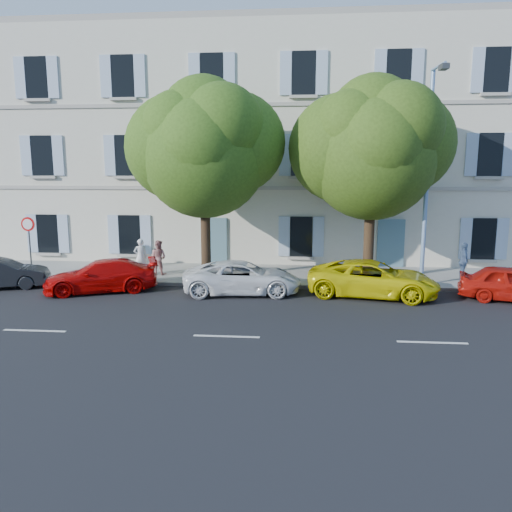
# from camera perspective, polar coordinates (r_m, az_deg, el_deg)

# --- Properties ---
(ground) EXTENTS (90.00, 90.00, 0.00)m
(ground) POSITION_cam_1_polar(r_m,az_deg,el_deg) (18.91, -1.60, -5.21)
(ground) COLOR black
(sidewalk) EXTENTS (36.00, 4.50, 0.15)m
(sidewalk) POSITION_cam_1_polar(r_m,az_deg,el_deg) (23.20, -0.33, -2.17)
(sidewalk) COLOR #A09E96
(sidewalk) RESTS_ON ground
(kerb) EXTENTS (36.00, 0.16, 0.16)m
(kerb) POSITION_cam_1_polar(r_m,az_deg,el_deg) (21.09, -0.88, -3.39)
(kerb) COLOR #9E998E
(kerb) RESTS_ON ground
(building) EXTENTS (28.00, 7.00, 12.00)m
(building) POSITION_cam_1_polar(r_m,az_deg,el_deg) (28.43, 0.78, 12.08)
(building) COLOR beige
(building) RESTS_ON ground
(car_dark_sedan) EXTENTS (4.02, 2.52, 1.25)m
(car_dark_sedan) POSITION_cam_1_polar(r_m,az_deg,el_deg) (23.41, -27.20, -1.80)
(car_dark_sedan) COLOR black
(car_dark_sedan) RESTS_ON ground
(car_red_coupe) EXTENTS (4.81, 3.23, 1.29)m
(car_red_coupe) POSITION_cam_1_polar(r_m,az_deg,el_deg) (21.25, -17.27, -2.18)
(car_red_coupe) COLOR #BE0605
(car_red_coupe) RESTS_ON ground
(car_white_coupe) EXTENTS (4.88, 2.62, 1.30)m
(car_white_coupe) POSITION_cam_1_polar(r_m,az_deg,el_deg) (19.99, -1.57, -2.46)
(car_white_coupe) COLOR white
(car_white_coupe) RESTS_ON ground
(car_yellow_supercar) EXTENTS (5.36, 3.18, 1.40)m
(car_yellow_supercar) POSITION_cam_1_polar(r_m,az_deg,el_deg) (20.07, 13.24, -2.53)
(car_yellow_supercar) COLOR #D9CC09
(car_yellow_supercar) RESTS_ON ground
(tree_left) EXTENTS (5.40, 5.40, 8.36)m
(tree_left) POSITION_cam_1_polar(r_m,az_deg,el_deg) (21.60, -5.94, 11.46)
(tree_left) COLOR #3A2819
(tree_left) RESTS_ON sidewalk
(tree_right) EXTENTS (5.39, 5.39, 8.31)m
(tree_right) POSITION_cam_1_polar(r_m,az_deg,el_deg) (21.69, 13.13, 11.10)
(tree_right) COLOR #3A2819
(tree_right) RESTS_ON sidewalk
(road_sign) EXTENTS (0.62, 0.09, 2.70)m
(road_sign) POSITION_cam_1_polar(r_m,az_deg,el_deg) (24.19, -24.54, 2.29)
(road_sign) COLOR #383A3D
(road_sign) RESTS_ON sidewalk
(street_lamp) EXTENTS (0.30, 1.83, 8.61)m
(street_lamp) POSITION_cam_1_polar(r_m,az_deg,el_deg) (21.25, 19.14, 9.64)
(street_lamp) COLOR #7293BF
(street_lamp) RESTS_ON sidewalk
(pedestrian_a) EXTENTS (0.71, 0.59, 1.66)m
(pedestrian_a) POSITION_cam_1_polar(r_m,az_deg,el_deg) (23.34, -13.04, -0.09)
(pedestrian_a) COLOR silver
(pedestrian_a) RESTS_ON sidewalk
(pedestrian_b) EXTENTS (0.91, 0.80, 1.58)m
(pedestrian_b) POSITION_cam_1_polar(r_m,az_deg,el_deg) (23.25, -11.08, -0.15)
(pedestrian_b) COLOR #B37672
(pedestrian_b) RESTS_ON sidewalk
(pedestrian_c) EXTENTS (0.47, 1.00, 1.66)m
(pedestrian_c) POSITION_cam_1_polar(r_m,az_deg,el_deg) (23.37, 22.63, -0.59)
(pedestrian_c) COLOR slate
(pedestrian_c) RESTS_ON sidewalk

